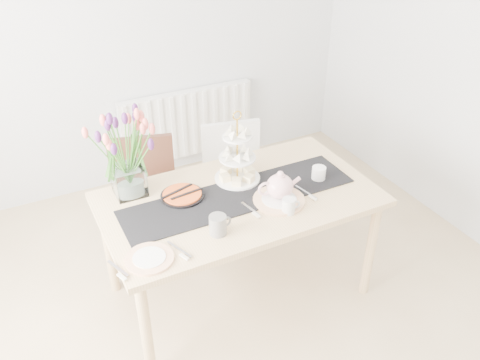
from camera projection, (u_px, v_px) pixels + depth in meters
name	position (u px, v px, depth m)	size (l,w,h in m)	color
room_shell	(259.00, 169.00, 2.17)	(4.50, 4.50, 4.50)	tan
radiator	(188.00, 123.00, 4.47)	(1.20, 0.08, 0.60)	white
dining_table	(239.00, 207.00, 3.01)	(1.60, 0.90, 0.75)	tan
chair_brown	(145.00, 193.00, 3.43)	(0.53, 0.53, 0.88)	#381C14
chair_white	(235.00, 174.00, 3.67)	(0.50, 0.50, 0.85)	silver
table_runner	(239.00, 196.00, 2.97)	(1.40, 0.35, 0.01)	black
tulip_vase	(123.00, 140.00, 2.81)	(0.65, 0.65, 0.55)	silver
cake_stand	(237.00, 163.00, 3.06)	(0.28, 0.28, 0.41)	gold
teapot	(280.00, 186.00, 2.92)	(0.25, 0.20, 0.17)	silver
cream_jug	(319.00, 173.00, 3.11)	(0.09, 0.09, 0.09)	white
tart_tin	(182.00, 196.00, 2.95)	(0.25, 0.25, 0.03)	black
mug_grey	(218.00, 225.00, 2.65)	(0.09, 0.09, 0.11)	slate
mug_white	(289.00, 206.00, 2.81)	(0.07, 0.07, 0.09)	silver
plate_left	(149.00, 258.00, 2.50)	(0.24, 0.24, 0.01)	silver
plate_right	(279.00, 200.00, 2.93)	(0.30, 0.30, 0.02)	silver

